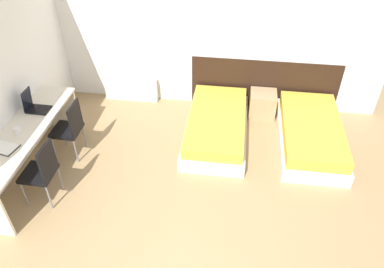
% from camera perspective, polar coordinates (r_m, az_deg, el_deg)
% --- Properties ---
extents(wall_back, '(6.06, 0.05, 2.70)m').
position_cam_1_polar(wall_back, '(6.42, 2.15, 15.18)').
color(wall_back, white).
rests_on(wall_back, ground_plane).
extents(wall_left, '(0.05, 4.75, 2.70)m').
position_cam_1_polar(wall_left, '(5.65, -27.17, 7.39)').
color(wall_left, white).
rests_on(wall_left, ground_plane).
extents(headboard_panel, '(2.57, 0.03, 0.92)m').
position_cam_1_polar(headboard_panel, '(6.78, 10.91, 7.39)').
color(headboard_panel, black).
rests_on(headboard_panel, ground_plane).
extents(bed_near_window, '(0.97, 1.89, 0.41)m').
position_cam_1_polar(bed_near_window, '(6.10, 3.75, 1.20)').
color(bed_near_window, silver).
rests_on(bed_near_window, ground_plane).
extents(bed_near_door, '(0.97, 1.89, 0.41)m').
position_cam_1_polar(bed_near_door, '(6.22, 17.60, 0.02)').
color(bed_near_door, silver).
rests_on(bed_near_door, ground_plane).
extents(nightstand, '(0.45, 0.42, 0.43)m').
position_cam_1_polar(nightstand, '(6.70, 10.69, 4.55)').
color(nightstand, tan).
rests_on(nightstand, ground_plane).
extents(radiator, '(0.98, 0.12, 0.46)m').
position_cam_1_polar(radiator, '(7.08, -9.22, 6.83)').
color(radiator, silver).
rests_on(radiator, ground_plane).
extents(desk, '(0.57, 2.27, 0.78)m').
position_cam_1_polar(desk, '(5.65, -23.95, -0.72)').
color(desk, beige).
rests_on(desk, ground_plane).
extents(chair_near_laptop, '(0.41, 0.41, 0.93)m').
position_cam_1_polar(chair_near_laptop, '(5.83, -18.14, 1.04)').
color(chair_near_laptop, black).
rests_on(chair_near_laptop, ground_plane).
extents(chair_near_notebook, '(0.41, 0.41, 0.93)m').
position_cam_1_polar(chair_near_notebook, '(5.21, -21.93, -5.11)').
color(chair_near_notebook, black).
rests_on(chair_near_notebook, ground_plane).
extents(laptop, '(0.32, 0.24, 0.33)m').
position_cam_1_polar(laptop, '(5.87, -22.86, 3.97)').
color(laptop, black).
rests_on(laptop, desk).
extents(open_notebook, '(0.36, 0.30, 0.02)m').
position_cam_1_polar(open_notebook, '(5.33, -26.66, -1.90)').
color(open_notebook, black).
rests_on(open_notebook, desk).
extents(mug, '(0.08, 0.08, 0.09)m').
position_cam_1_polar(mug, '(5.50, -25.08, 0.51)').
color(mug, white).
rests_on(mug, desk).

